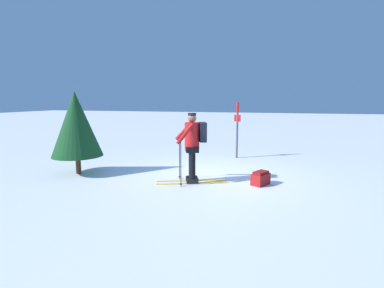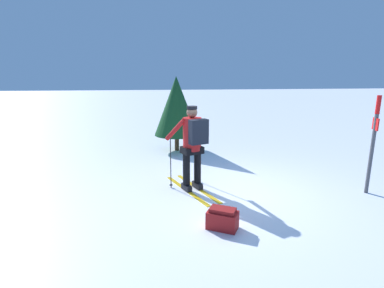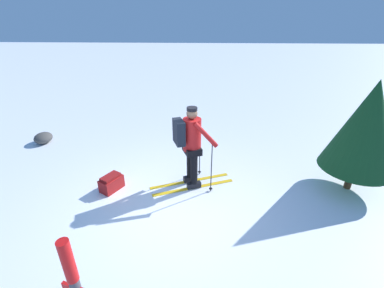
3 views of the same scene
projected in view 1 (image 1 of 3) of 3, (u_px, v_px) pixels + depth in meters
name	position (u px, v px, depth m)	size (l,w,h in m)	color
ground_plane	(210.00, 176.00, 8.31)	(80.00, 80.00, 0.00)	white
skier	(193.00, 142.00, 7.52)	(1.05, 1.83, 1.77)	gold
dropped_backpack	(261.00, 178.00, 7.43)	(0.55, 0.48, 0.34)	maroon
trail_marker	(237.00, 125.00, 10.69)	(0.09, 0.24, 2.00)	#4C4C51
pine_tree	(76.00, 124.00, 8.34)	(1.40, 1.40, 2.34)	#4C331E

